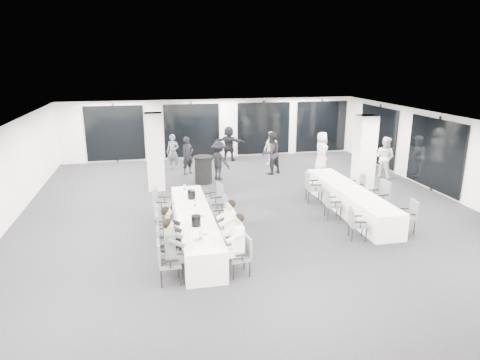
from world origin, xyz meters
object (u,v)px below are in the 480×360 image
at_px(chair_main_left_near, 166,259).
at_px(chair_main_right_near, 242,253).
at_px(chair_main_right_mid, 228,224).
at_px(standing_guest_b, 271,150).
at_px(ice_bucket_far, 191,194).
at_px(chair_main_right_second, 234,236).
at_px(standing_guest_c, 219,158).
at_px(ice_bucket_near, 196,221).
at_px(chair_side_right_near, 409,214).
at_px(chair_main_right_far, 216,197).
at_px(chair_side_left_mid, 331,202).
at_px(chair_main_left_mid, 163,228).
at_px(chair_side_left_near, 355,222).
at_px(standing_guest_g, 173,150).
at_px(cocktail_table, 203,170).
at_px(standing_guest_h, 385,154).
at_px(banquet_table_main, 195,227).
at_px(standing_guest_d, 271,146).
at_px(chair_main_left_far, 160,202).
at_px(chair_side_right_mid, 380,195).
at_px(chair_main_left_second, 164,245).
at_px(chair_side_left_far, 312,185).
at_px(standing_guest_a, 188,153).
at_px(standing_guest_f, 229,141).
at_px(chair_main_right_fourth, 221,210).
at_px(standing_guest_e, 322,149).
at_px(chair_side_right_far, 358,185).
at_px(banquet_table_side, 349,200).

distance_m(chair_main_left_near, chair_main_right_near, 1.66).
distance_m(chair_main_right_mid, standing_guest_b, 7.15).
bearing_deg(chair_main_right_near, ice_bucket_far, 6.35).
xyz_separation_m(chair_main_right_second, standing_guest_c, (0.74, 6.83, 0.35)).
relative_size(standing_guest_c, ice_bucket_near, 6.72).
bearing_deg(chair_main_right_near, chair_side_right_near, -81.01).
height_order(chair_main_right_far, chair_side_left_mid, chair_main_right_far).
xyz_separation_m(chair_main_left_near, chair_main_left_mid, (0.01, 1.92, -0.04)).
xyz_separation_m(chair_side_left_near, standing_guest_g, (-4.24, 8.55, 0.36)).
relative_size(cocktail_table, chair_main_right_mid, 1.17).
bearing_deg(standing_guest_h, ice_bucket_far, 79.64).
xyz_separation_m(cocktail_table, chair_main_right_far, (-0.08, -3.57, 0.03)).
xyz_separation_m(banquet_table_main, standing_guest_d, (4.27, 7.65, 0.49)).
distance_m(chair_main_left_far, standing_guest_b, 6.46).
distance_m(banquet_table_main, chair_main_left_mid, 0.86).
height_order(chair_side_right_mid, standing_guest_c, standing_guest_c).
bearing_deg(chair_main_right_far, chair_main_right_near, 169.75).
height_order(cocktail_table, chair_main_left_near, cocktail_table).
xyz_separation_m(chair_main_left_second, ice_bucket_near, (0.78, 0.43, 0.35)).
bearing_deg(chair_side_left_far, banquet_table_main, -50.76).
relative_size(chair_main_left_second, chair_side_right_mid, 0.89).
xyz_separation_m(chair_side_right_mid, standing_guest_a, (-5.35, 5.95, 0.29)).
height_order(chair_main_left_second, chair_side_right_mid, chair_side_right_mid).
bearing_deg(standing_guest_f, chair_side_right_near, 135.12).
relative_size(chair_main_left_near, chair_main_right_second, 1.03).
bearing_deg(chair_main_right_fourth, banquet_table_main, 131.75).
xyz_separation_m(chair_main_right_mid, chair_main_right_far, (0.01, 2.12, 0.05)).
xyz_separation_m(chair_main_left_second, standing_guest_e, (6.89, 7.51, 0.41)).
relative_size(chair_main_left_mid, chair_main_right_fourth, 0.94).
xyz_separation_m(chair_main_right_fourth, standing_guest_a, (-0.38, 6.10, 0.35)).
xyz_separation_m(chair_main_right_second, chair_main_right_fourth, (0.00, 1.85, 0.01)).
height_order(banquet_table_main, chair_side_right_mid, chair_side_right_mid).
distance_m(chair_main_left_second, chair_main_left_mid, 1.13).
bearing_deg(chair_side_right_near, standing_guest_g, 45.38).
relative_size(standing_guest_d, standing_guest_f, 0.94).
distance_m(chair_side_left_far, ice_bucket_far, 4.23).
bearing_deg(chair_main_right_second, chair_side_right_far, -53.59).
relative_size(banquet_table_main, chair_side_left_near, 5.77).
relative_size(chair_side_left_mid, chair_side_left_far, 0.87).
bearing_deg(ice_bucket_near, standing_guest_h, 34.18).
relative_size(chair_main_left_second, chair_side_left_mid, 1.03).
xyz_separation_m(cocktail_table, standing_guest_d, (3.36, 2.32, 0.33)).
height_order(banquet_table_side, ice_bucket_far, ice_bucket_far).
height_order(standing_guest_d, standing_guest_e, standing_guest_e).
distance_m(standing_guest_h, ice_bucket_near, 9.88).
bearing_deg(standing_guest_c, standing_guest_f, -58.69).
bearing_deg(banquet_table_side, chair_main_left_far, 175.51).
xyz_separation_m(chair_side_right_far, standing_guest_e, (0.27, 3.91, 0.43)).
bearing_deg(standing_guest_d, chair_side_right_far, 73.95).
xyz_separation_m(chair_main_left_second, chair_main_left_far, (-0.00, 2.99, 0.03)).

